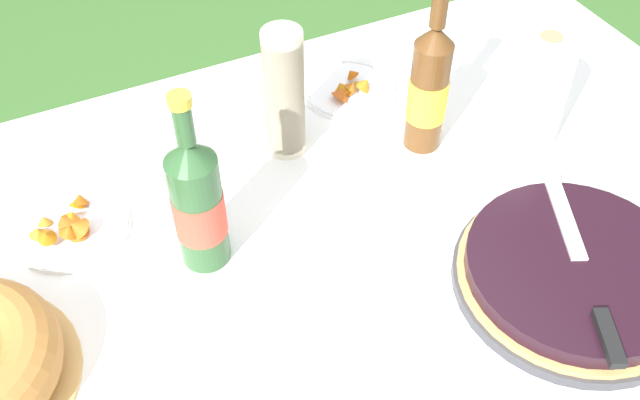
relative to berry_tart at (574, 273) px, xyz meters
The scene contains 10 objects.
garden_table 0.36m from the berry_tart, 144.28° to the left, with size 1.69×1.17×0.78m.
tablecloth 0.35m from the berry_tart, 144.28° to the left, with size 1.70×1.18×0.10m.
berry_tart is the anchor object (origin of this frame).
serving_knife 0.05m from the berry_tart, 114.54° to the right, with size 0.18×0.35×0.01m.
cup_stack 0.57m from the berry_tart, 119.12° to the left, with size 0.07×0.07×0.25m.
cider_bottle_green 0.59m from the berry_tart, 148.37° to the left, with size 0.08×0.08×0.33m.
cider_bottle_amber 0.40m from the berry_tart, 95.09° to the left, with size 0.07×0.07×0.33m.
snack_plate_left 0.59m from the berry_tart, 98.64° to the left, with size 0.19×0.19×0.05m.
snack_plate_right 0.82m from the berry_tart, 146.35° to the left, with size 0.20×0.20×0.05m.
paper_towel_roll 0.36m from the berry_tart, 65.04° to the left, with size 0.11×0.11×0.23m.
Camera 1 is at (-0.37, -0.65, 1.68)m, focal length 40.00 mm.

